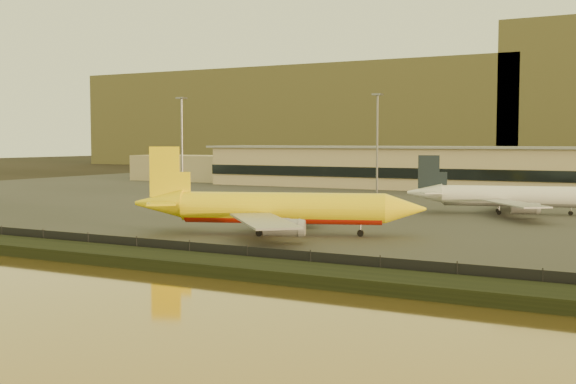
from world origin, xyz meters
name	(u,v)px	position (x,y,z in m)	size (l,w,h in m)	color
ground	(234,247)	(0.00, 0.00, 0.00)	(900.00, 900.00, 0.00)	black
embankment	(155,260)	(0.00, -17.00, 0.70)	(320.00, 7.00, 1.40)	black
tarmac	(435,198)	(0.00, 95.00, 0.10)	(320.00, 220.00, 0.20)	#2D2D2D
perimeter_fence	(176,250)	(0.00, -13.00, 1.30)	(300.00, 0.05, 2.20)	black
terminal_building	(418,168)	(-14.52, 125.55, 6.25)	(202.00, 25.00, 12.60)	tan
apron_light_masts	(478,135)	(15.00, 75.00, 15.70)	(152.20, 12.20, 25.40)	slate
distant_hills	(526,111)	(-20.74, 340.00, 31.39)	(470.00, 160.00, 70.00)	brown
dhl_cargo_jet	(277,209)	(-0.02, 12.24, 4.17)	(43.14, 40.98, 13.29)	yellow
white_narrowbody_jet	(510,197)	(24.89, 60.57, 3.59)	(38.93, 37.19, 11.35)	white
gse_vehicle_yellow	(348,217)	(2.48, 33.58, 1.11)	(4.06, 1.83, 1.83)	yellow
gse_vehicle_white	(252,214)	(-14.96, 29.76, 0.99)	(3.49, 1.57, 1.57)	white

